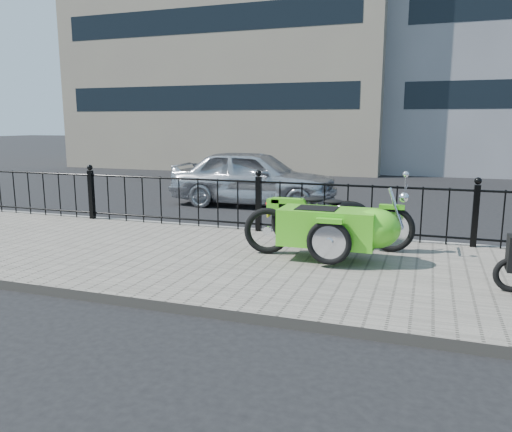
% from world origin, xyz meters
% --- Properties ---
extents(ground, '(120.00, 120.00, 0.00)m').
position_xyz_m(ground, '(0.00, 0.00, 0.00)').
color(ground, black).
rests_on(ground, ground).
extents(sidewalk, '(30.00, 3.80, 0.12)m').
position_xyz_m(sidewalk, '(0.00, -0.50, 0.06)').
color(sidewalk, '#696359').
rests_on(sidewalk, ground).
extents(curb, '(30.00, 0.10, 0.12)m').
position_xyz_m(curb, '(0.00, 1.44, 0.06)').
color(curb, gray).
rests_on(curb, ground).
extents(iron_fence, '(14.11, 0.11, 1.08)m').
position_xyz_m(iron_fence, '(0.00, 1.30, 0.59)').
color(iron_fence, black).
rests_on(iron_fence, sidewalk).
extents(building_tan, '(14.00, 8.01, 12.00)m').
position_xyz_m(building_tan, '(-6.00, 15.99, 6.00)').
color(building_tan, gray).
rests_on(building_tan, ground).
extents(motorcycle_sidecar, '(2.28, 1.48, 0.98)m').
position_xyz_m(motorcycle_sidecar, '(1.69, -0.05, 0.59)').
color(motorcycle_sidecar, black).
rests_on(motorcycle_sidecar, sidewalk).
extents(spare_tire, '(0.69, 0.22, 0.68)m').
position_xyz_m(spare_tire, '(0.62, -0.13, 0.46)').
color(spare_tire, black).
rests_on(spare_tire, sidewalk).
extents(sedan_car, '(4.05, 1.63, 1.38)m').
position_xyz_m(sedan_car, '(-1.23, 4.55, 0.69)').
color(sedan_car, '#B6B8BE').
rests_on(sedan_car, ground).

